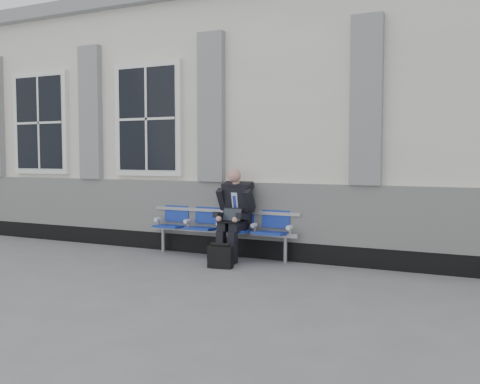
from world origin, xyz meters
The scene contains 5 objects.
ground centered at (0.00, 0.00, 0.00)m, with size 70.00×70.00×0.00m, color slate.
station_building centered at (-0.02, 3.47, 2.22)m, with size 14.40×4.40×4.49m.
bench centered at (1.84, 1.32, 0.55)m, with size 2.60×0.47×0.91m.
businessman centered at (2.14, 1.19, 0.77)m, with size 0.57×0.76×1.42m.
briefcase centered at (2.23, 0.54, 0.17)m, with size 0.37×0.20×0.36m.
Camera 1 is at (5.78, -6.20, 1.62)m, focal length 40.00 mm.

